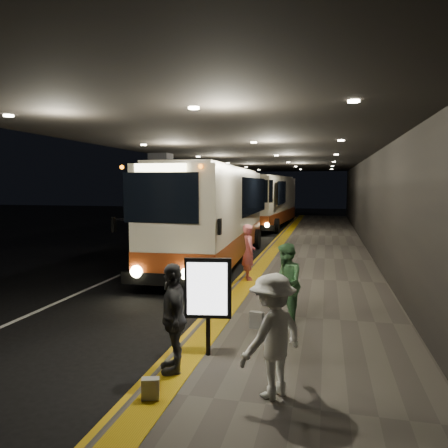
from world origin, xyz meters
The scene contains 18 objects.
ground centered at (0.00, 0.00, 0.00)m, with size 90.00×90.00×0.00m, color black.
lane_line_white centered at (-1.80, 5.00, 0.01)m, with size 0.12×50.00×0.01m, color silver.
kerb_stripe_yellow centered at (2.35, 5.00, 0.01)m, with size 0.18×50.00×0.01m, color gold.
sidewalk centered at (4.75, 5.00, 0.07)m, with size 4.50×50.00×0.15m, color #514C44.
tactile_strip centered at (2.85, 5.00, 0.16)m, with size 0.50×50.00×0.01m, color gold.
terminal_wall centered at (7.00, 5.00, 3.00)m, with size 0.10×50.00×6.00m, color black.
support_columns centered at (-1.50, 4.00, 2.20)m, with size 0.80×24.80×4.40m.
canopy centered at (2.50, 5.00, 4.60)m, with size 9.00×50.00×0.40m, color black.
coach_main centered at (0.78, 4.00, 1.78)m, with size 3.02×11.99×3.71m.
coach_second centered at (0.98, 18.70, 1.75)m, with size 3.15×11.73×3.64m.
passenger_boarding centered at (2.80, 0.40, 1.03)m, with size 0.64×0.42×1.75m, color #D7646D.
passenger_waiting_green centered at (4.31, -3.65, 1.02)m, with size 0.85×0.52×1.74m, color #477F4D.
passenger_waiting_white centered at (4.43, -6.97, 1.03)m, with size 1.13×0.53×1.75m, color white.
passenger_waiting_grey centered at (2.80, -6.51, 1.03)m, with size 1.03×0.53×1.76m, color #444549.
bag_polka centered at (3.77, -4.15, 0.33)m, with size 0.29×0.12×0.35m, color black.
bag_plain centered at (2.80, -7.48, 0.30)m, with size 0.24×0.14×0.30m, color #AEAEA3.
info_sign centered at (3.16, -5.76, 1.31)m, with size 0.82×0.25×1.73m.
stanchion_post centered at (2.95, -3.27, 0.67)m, with size 0.05×0.05×1.04m, color black.
Camera 1 is at (5.13, -12.93, 3.14)m, focal length 35.00 mm.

